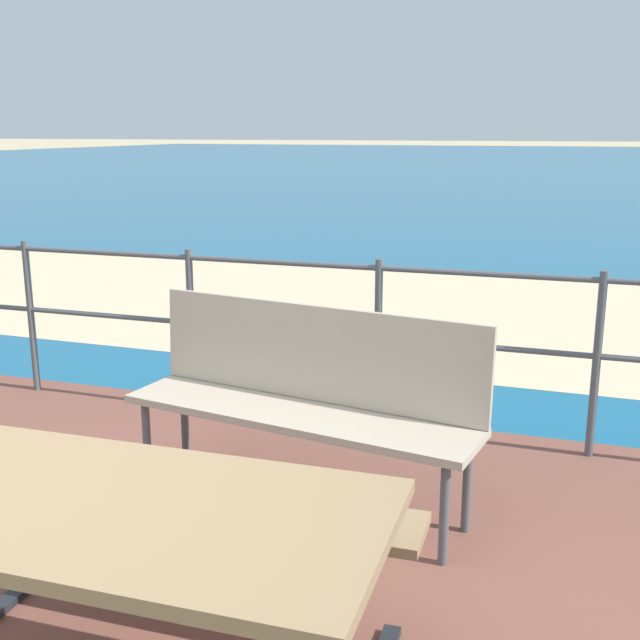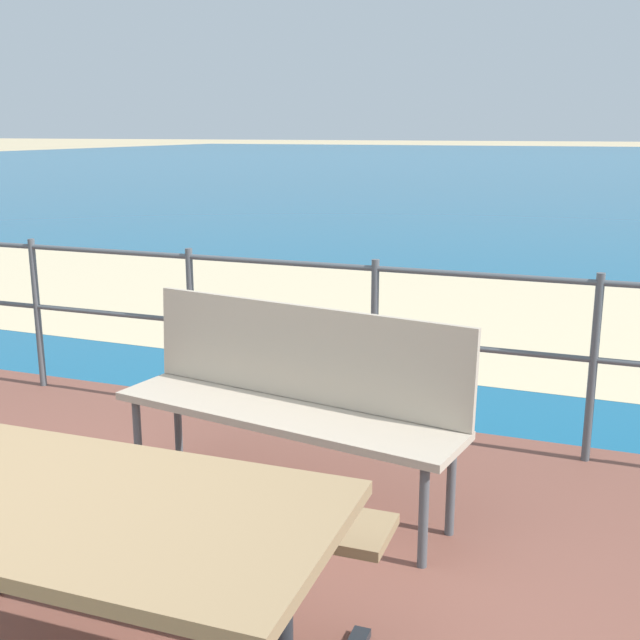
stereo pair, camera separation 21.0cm
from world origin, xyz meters
name	(u,v)px [view 2 (the right image)]	position (x,y,z in m)	size (l,w,h in m)	color
sea_water	(580,165)	(0.00, 40.00, 0.01)	(90.00, 90.00, 0.01)	#145B84
beach_strip	(414,310)	(0.00, 5.80, 0.01)	(54.00, 4.33, 0.01)	beige
picnic_table	(50,549)	(0.42, -0.14, 0.64)	(1.66, 1.45, 0.75)	#8C704C
park_bench	(293,388)	(0.49, 1.45, 0.62)	(1.72, 0.68, 0.93)	tan
railing_fence	(279,317)	(0.00, 2.41, 0.69)	(5.94, 0.04, 1.01)	#4C5156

